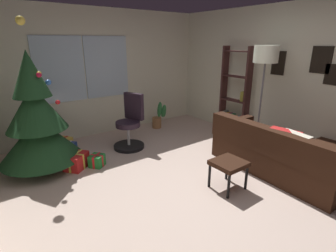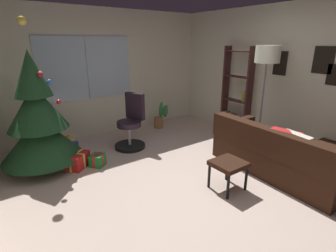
{
  "view_description": "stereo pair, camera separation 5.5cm",
  "coord_description": "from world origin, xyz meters",
  "views": [
    {
      "loc": [
        -2.08,
        -2.1,
        1.89
      ],
      "look_at": [
        -0.05,
        0.63,
        0.76
      ],
      "focal_mm": 27.47,
      "sensor_mm": 36.0,
      "label": 1
    },
    {
      "loc": [
        -2.04,
        -2.14,
        1.89
      ],
      "look_at": [
        -0.05,
        0.63,
        0.76
      ],
      "focal_mm": 27.47,
      "sensor_mm": 36.0,
      "label": 2
    }
  ],
  "objects": [
    {
      "name": "ground_plane",
      "position": [
        0.0,
        0.0,
        -0.05
      ],
      "size": [
        4.62,
        5.88,
        0.1
      ],
      "primitive_type": "cube",
      "color": "beige"
    },
    {
      "name": "wall_back_with_windows",
      "position": [
        -0.02,
        2.99,
        1.26
      ],
      "size": [
        4.62,
        0.12,
        2.51
      ],
      "color": "beige",
      "rests_on": "ground_plane"
    },
    {
      "name": "wall_right_with_frames",
      "position": [
        2.36,
        -0.0,
        1.26
      ],
      "size": [
        0.12,
        5.88,
        2.51
      ],
      "color": "beige",
      "rests_on": "ground_plane"
    },
    {
      "name": "couch",
      "position": [
        1.46,
        -0.4,
        0.27
      ],
      "size": [
        1.61,
        2.04,
        0.77
      ],
      "color": "black",
      "rests_on": "ground_plane"
    },
    {
      "name": "footstool",
      "position": [
        0.37,
        -0.15,
        0.34
      ],
      "size": [
        0.41,
        0.39,
        0.4
      ],
      "color": "black",
      "rests_on": "ground_plane"
    },
    {
      "name": "holiday_tree",
      "position": [
        -1.47,
        1.95,
        0.74
      ],
      "size": [
        1.18,
        1.18,
        2.2
      ],
      "color": "#4C331E",
      "rests_on": "ground_plane"
    },
    {
      "name": "gift_box_red",
      "position": [
        -1.07,
        1.63,
        0.12
      ],
      "size": [
        0.44,
        0.42,
        0.25
      ],
      "color": "red",
      "rests_on": "ground_plane"
    },
    {
      "name": "gift_box_green",
      "position": [
        -0.79,
        1.51,
        0.09
      ],
      "size": [
        0.29,
        0.28,
        0.2
      ],
      "color": "#1E722D",
      "rests_on": "ground_plane"
    },
    {
      "name": "gift_box_gold",
      "position": [
        -1.08,
        2.41,
        0.12
      ],
      "size": [
        0.43,
        0.4,
        0.25
      ],
      "color": "gold",
      "rests_on": "ground_plane"
    },
    {
      "name": "gift_box_blue",
      "position": [
        -1.04,
        2.17,
        0.12
      ],
      "size": [
        0.33,
        0.33,
        0.24
      ],
      "color": "#2D4C99",
      "rests_on": "ground_plane"
    },
    {
      "name": "office_chair",
      "position": [
        0.02,
        1.88,
        0.39
      ],
      "size": [
        0.57,
        0.56,
        0.99
      ],
      "color": "black",
      "rests_on": "ground_plane"
    },
    {
      "name": "bookshelf",
      "position": [
        2.09,
        1.21,
        0.79
      ],
      "size": [
        0.18,
        0.64,
        1.8
      ],
      "color": "#381E1C",
      "rests_on": "ground_plane"
    },
    {
      "name": "floor_lamp",
      "position": [
        1.85,
        0.45,
        1.58
      ],
      "size": [
        0.4,
        0.4,
        1.82
      ],
      "color": "slate",
      "rests_on": "ground_plane"
    },
    {
      "name": "potted_plant",
      "position": [
        1.09,
        2.48,
        0.26
      ],
      "size": [
        0.34,
        0.34,
        0.64
      ],
      "color": "#96653E",
      "rests_on": "ground_plane"
    }
  ]
}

